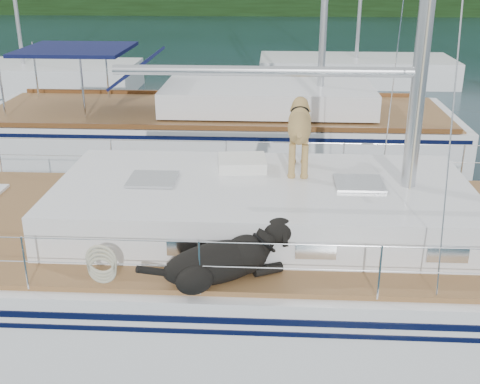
{
  "coord_description": "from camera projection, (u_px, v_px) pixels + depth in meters",
  "views": [
    {
      "loc": [
        0.91,
        -7.09,
        4.45
      ],
      "look_at": [
        0.5,
        0.2,
        1.6
      ],
      "focal_mm": 45.0,
      "sensor_mm": 36.0,
      "label": 1
    }
  ],
  "objects": [
    {
      "name": "ground",
      "position": [
        203.0,
        305.0,
        8.26
      ],
      "size": [
        120.0,
        120.0,
        0.0
      ],
      "primitive_type": "plane",
      "color": "black",
      "rests_on": "ground"
    },
    {
      "name": "shore_bank",
      "position": [
        264.0,
        6.0,
        51.0
      ],
      "size": [
        92.0,
        1.0,
        1.2
      ],
      "primitive_type": "cube",
      "color": "#595147",
      "rests_on": "ground"
    },
    {
      "name": "main_sailboat",
      "position": [
        209.0,
        261.0,
        8.0
      ],
      "size": [
        12.0,
        3.98,
        14.01
      ],
      "color": "white",
      "rests_on": "ground"
    },
    {
      "name": "neighbor_sailboat",
      "position": [
        221.0,
        131.0,
        14.22
      ],
      "size": [
        11.0,
        3.5,
        13.3
      ],
      "color": "white",
      "rests_on": "ground"
    },
    {
      "name": "bg_boat_west",
      "position": [
        25.0,
        77.0,
        21.53
      ],
      "size": [
        8.0,
        3.0,
        11.65
      ],
      "color": "white",
      "rests_on": "ground"
    },
    {
      "name": "bg_boat_center",
      "position": [
        355.0,
        71.0,
        22.76
      ],
      "size": [
        7.2,
        3.0,
        11.65
      ],
      "color": "white",
      "rests_on": "ground"
    }
  ]
}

